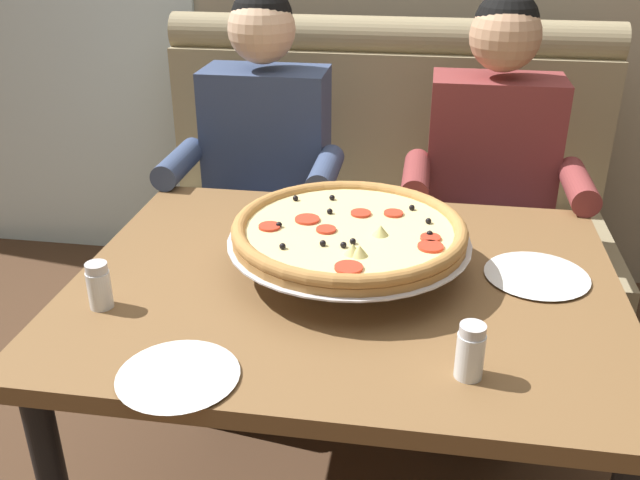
% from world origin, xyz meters
% --- Properties ---
extents(booth_bench, '(1.62, 0.78, 1.13)m').
position_xyz_m(booth_bench, '(0.00, 0.96, 0.40)').
color(booth_bench, '#998966').
rests_on(booth_bench, ground_plane).
extents(dining_table, '(1.22, 0.97, 0.73)m').
position_xyz_m(dining_table, '(0.00, 0.00, 0.64)').
color(dining_table, brown).
rests_on(dining_table, ground_plane).
extents(diner_left, '(0.54, 0.64, 1.27)m').
position_xyz_m(diner_left, '(-0.37, 0.69, 0.71)').
color(diner_left, '#2D3342').
rests_on(diner_left, ground_plane).
extents(diner_right, '(0.54, 0.64, 1.27)m').
position_xyz_m(diner_right, '(0.37, 0.69, 0.71)').
color(diner_right, '#2D3342').
rests_on(diner_right, ground_plane).
extents(pizza, '(0.55, 0.55, 0.13)m').
position_xyz_m(pizza, '(-0.00, 0.04, 0.82)').
color(pizza, silver).
rests_on(pizza, dining_table).
extents(shaker_pepper_flakes, '(0.05, 0.05, 0.11)m').
position_xyz_m(shaker_pepper_flakes, '(0.26, -0.32, 0.77)').
color(shaker_pepper_flakes, white).
rests_on(shaker_pepper_flakes, dining_table).
extents(shaker_parmesan, '(0.05, 0.05, 0.10)m').
position_xyz_m(shaker_parmesan, '(-0.49, -0.20, 0.77)').
color(shaker_parmesan, white).
rests_on(shaker_parmesan, dining_table).
extents(plate_near_left, '(0.22, 0.22, 0.02)m').
position_xyz_m(plate_near_left, '(-0.25, -0.41, 0.74)').
color(plate_near_left, white).
rests_on(plate_near_left, dining_table).
extents(plate_near_right, '(0.24, 0.24, 0.02)m').
position_xyz_m(plate_near_right, '(0.43, 0.08, 0.74)').
color(plate_near_right, white).
rests_on(plate_near_right, dining_table).
extents(patio_chair, '(0.43, 0.43, 0.86)m').
position_xyz_m(patio_chair, '(-1.42, 2.06, 0.52)').
color(patio_chair, black).
rests_on(patio_chair, ground_plane).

